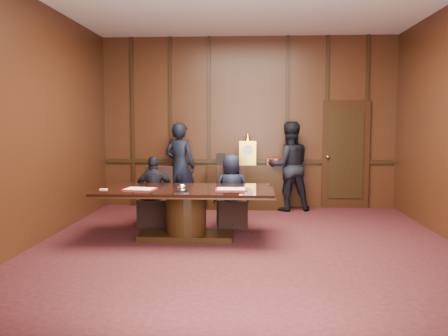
{
  "coord_description": "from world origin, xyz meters",
  "views": [
    {
      "loc": [
        0.07,
        -6.32,
        1.73
      ],
      "look_at": [
        -0.34,
        0.88,
        1.05
      ],
      "focal_mm": 38.0,
      "sensor_mm": 36.0,
      "label": 1
    }
  ],
  "objects_px": {
    "conference_table": "(186,205)",
    "sideboard": "(248,185)",
    "signatory_right": "(232,191)",
    "witness_left": "(180,166)",
    "signatory_left": "(154,191)",
    "witness_right": "(289,166)"
  },
  "relations": [
    {
      "from": "sideboard",
      "to": "signatory_right",
      "type": "height_order",
      "value": "sideboard"
    },
    {
      "from": "conference_table",
      "to": "witness_right",
      "type": "relative_size",
      "value": 1.48
    },
    {
      "from": "conference_table",
      "to": "witness_left",
      "type": "distance_m",
      "value": 2.51
    },
    {
      "from": "sideboard",
      "to": "conference_table",
      "type": "bearing_deg",
      "value": -109.13
    },
    {
      "from": "witness_right",
      "to": "signatory_right",
      "type": "bearing_deg",
      "value": 46.46
    },
    {
      "from": "signatory_right",
      "to": "witness_left",
      "type": "height_order",
      "value": "witness_left"
    },
    {
      "from": "sideboard",
      "to": "witness_left",
      "type": "distance_m",
      "value": 1.42
    },
    {
      "from": "signatory_right",
      "to": "witness_left",
      "type": "relative_size",
      "value": 0.7
    },
    {
      "from": "conference_table",
      "to": "signatory_left",
      "type": "relative_size",
      "value": 2.2
    },
    {
      "from": "signatory_left",
      "to": "witness_right",
      "type": "xyz_separation_m",
      "value": [
        2.38,
        1.64,
        0.29
      ]
    },
    {
      "from": "sideboard",
      "to": "conference_table",
      "type": "height_order",
      "value": "sideboard"
    },
    {
      "from": "sideboard",
      "to": "conference_table",
      "type": "xyz_separation_m",
      "value": [
        -0.9,
        -2.6,
        0.02
      ]
    },
    {
      "from": "signatory_left",
      "to": "sideboard",
      "type": "bearing_deg",
      "value": -143.25
    },
    {
      "from": "signatory_left",
      "to": "signatory_right",
      "type": "bearing_deg",
      "value": 167.53
    },
    {
      "from": "conference_table",
      "to": "signatory_right",
      "type": "bearing_deg",
      "value": 50.91
    },
    {
      "from": "signatory_right",
      "to": "witness_left",
      "type": "xyz_separation_m",
      "value": [
        -1.11,
        1.64,
        0.26
      ]
    },
    {
      "from": "conference_table",
      "to": "witness_left",
      "type": "relative_size",
      "value": 1.5
    },
    {
      "from": "conference_table",
      "to": "sideboard",
      "type": "bearing_deg",
      "value": 70.87
    },
    {
      "from": "sideboard",
      "to": "signatory_left",
      "type": "bearing_deg",
      "value": -130.78
    },
    {
      "from": "sideboard",
      "to": "witness_right",
      "type": "bearing_deg",
      "value": -10.98
    },
    {
      "from": "signatory_right",
      "to": "witness_left",
      "type": "bearing_deg",
      "value": -62.66
    },
    {
      "from": "sideboard",
      "to": "signatory_right",
      "type": "distance_m",
      "value": 1.82
    }
  ]
}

